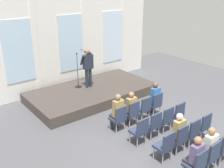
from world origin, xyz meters
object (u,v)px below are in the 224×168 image
(chair_r0_c2, at_px, (144,107))
(chair_r2_c2, at_px, (191,131))
(speaker, at_px, (88,65))
(chair_r0_c1, at_px, (132,112))
(chair_r0_c3, at_px, (155,103))
(chair_r1_c2, at_px, (166,118))
(audience_r3_c1, at_px, (208,147))
(chair_r3_c2, at_px, (222,146))
(chair_r1_c1, at_px, (153,124))
(chair_r3_c0, at_px, (197,163))
(mic_stand, at_px, (78,80))
(audience_r0_c0, at_px, (117,111))
(audience_r0_c3, at_px, (154,97))
(chair_r1_c3, at_px, (177,113))
(audience_r0_c1, at_px, (130,107))
(chair_r2_c3, at_px, (203,125))
(audience_r3_c0, at_px, (195,156))
(chair_r1_c0, at_px, (140,130))
(chair_r2_c1, at_px, (179,138))
(chair_r2_c0, at_px, (165,145))
(chair_r3_c1, at_px, (210,154))
(audience_r2_c1, at_px, (177,131))
(chair_r0_c0, at_px, (119,117))

(chair_r0_c2, xyz_separation_m, chair_r2_c2, (0.00, -2.04, 0.00))
(speaker, xyz_separation_m, chair_r0_c1, (-0.28, -3.16, -0.88))
(chair_r0_c3, relative_size, chair_r1_c2, 1.00)
(audience_r3_c1, bearing_deg, chair_r3_c2, -7.81)
(speaker, height_order, chair_r1_c1, speaker)
(chair_r3_c0, bearing_deg, mic_stand, 85.53)
(audience_r0_c0, distance_m, audience_r0_c3, 1.78)
(chair_r1_c3, height_order, audience_r3_c1, audience_r3_c1)
(audience_r0_c1, relative_size, chair_r2_c2, 1.36)
(audience_r0_c1, relative_size, chair_r2_c3, 1.36)
(chair_r1_c3, bearing_deg, audience_r0_c3, 90.00)
(mic_stand, xyz_separation_m, audience_r3_c0, (-0.51, -6.40, -0.04))
(chair_r1_c0, distance_m, chair_r2_c1, 1.18)
(chair_r2_c0, height_order, chair_r3_c2, same)
(chair_r0_c2, distance_m, chair_r0_c3, 0.59)
(chair_r3_c0, distance_m, chair_r3_c1, 0.59)
(chair_r0_c2, bearing_deg, chair_r1_c2, -90.00)
(audience_r0_c3, relative_size, chair_r1_c0, 1.44)
(chair_r2_c3, bearing_deg, chair_r2_c1, 180.00)
(audience_r0_c3, bearing_deg, audience_r3_c0, -120.15)
(audience_r0_c0, distance_m, chair_r2_c3, 2.78)
(chair_r1_c3, distance_m, audience_r2_c1, 1.52)
(chair_r0_c0, height_order, audience_r2_c1, audience_r2_c1)
(chair_r1_c3, relative_size, chair_r2_c0, 1.00)
(chair_r1_c3, distance_m, chair_r2_c0, 2.05)
(chair_r1_c0, xyz_separation_m, chair_r3_c0, (0.00, -2.04, 0.00))
(audience_r0_c1, bearing_deg, chair_r2_c3, -60.87)
(chair_r0_c0, height_order, audience_r3_c0, audience_r3_c0)
(audience_r0_c1, relative_size, chair_r1_c0, 1.36)
(audience_r0_c1, height_order, audience_r0_c3, audience_r0_c3)
(chair_r0_c0, relative_size, chair_r1_c1, 1.00)
(mic_stand, relative_size, audience_r3_c0, 1.21)
(chair_r0_c3, bearing_deg, chair_r2_c3, -90.00)
(chair_r2_c2, bearing_deg, chair_r0_c0, 120.12)
(chair_r2_c2, height_order, chair_r3_c0, same)
(audience_r0_c0, relative_size, audience_r3_c0, 1.06)
(chair_r0_c3, relative_size, chair_r2_c3, 1.00)
(chair_r0_c1, relative_size, audience_r2_c1, 0.72)
(chair_r1_c0, xyz_separation_m, audience_r2_c1, (0.59, -0.94, 0.19))
(chair_r0_c1, xyz_separation_m, audience_r2_c1, (0.00, -1.96, 0.19))
(chair_r0_c0, height_order, chair_r0_c1, same)
(chair_r1_c3, distance_m, audience_r3_c1, 2.30)
(chair_r0_c1, distance_m, chair_r1_c0, 1.18)
(chair_r1_c1, bearing_deg, speaker, 86.12)
(chair_r0_c1, distance_m, chair_r3_c1, 3.06)
(chair_r1_c0, distance_m, chair_r3_c0, 2.04)
(chair_r0_c0, height_order, chair_r3_c2, same)
(speaker, xyz_separation_m, audience_r0_c3, (0.90, -3.08, -0.66))
(chair_r0_c3, bearing_deg, chair_r1_c1, -139.24)
(chair_r1_c0, bearing_deg, chair_r2_c2, -40.76)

